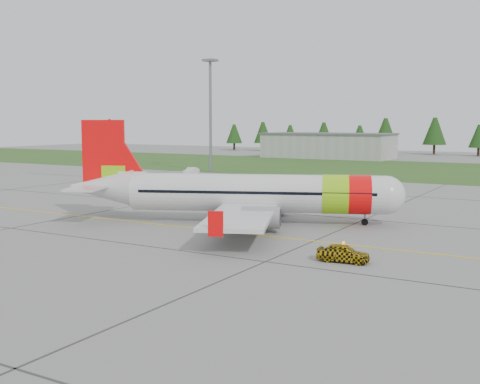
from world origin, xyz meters
The scene contains 9 objects.
ground centered at (0.00, 0.00, 0.00)m, with size 320.00×320.00×0.00m, color gray.
aircraft centered at (1.38, 12.99, 2.70)m, with size 29.45×27.97×9.37m.
follow_me_car centered at (14.43, 2.57, 1.74)m, with size 1.40×1.19×3.49m, color gold.
service_van centered at (-31.93, 51.55, 1.98)m, with size 1.38×1.30×3.96m, color silver.
grass_strip centered at (0.00, 82.00, 0.01)m, with size 320.00×50.00×0.03m, color #30561E.
taxi_guideline centered at (0.00, 8.00, 0.01)m, with size 120.00×0.25×0.02m, color gold.
hangar_west centered at (-30.00, 110.00, 3.00)m, with size 32.00×14.00×6.00m, color #A8A8A3.
floodlight_mast centered at (-32.00, 58.00, 10.00)m, with size 0.50×0.50×20.00m, color slate.
treeline centered at (0.00, 138.00, 5.00)m, with size 160.00×8.00×10.00m, color #1C3F14, non-canonical shape.
Camera 1 is at (28.10, -34.34, 9.16)m, focal length 45.00 mm.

